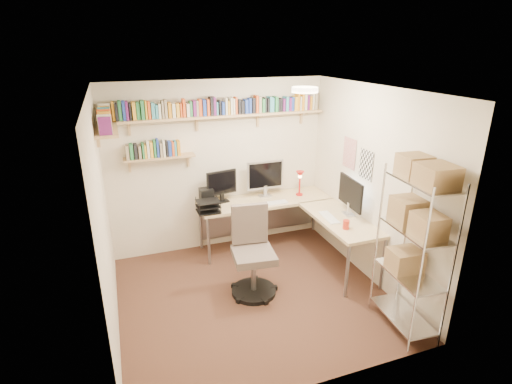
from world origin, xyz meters
TOP-DOWN VIEW (x-y plane):
  - ground at (0.00, 0.00)m, footprint 3.20×3.20m
  - room_shell at (0.00, 0.00)m, footprint 3.24×3.04m
  - wall_shelves at (-0.40, 1.30)m, footprint 3.12×1.09m
  - corner_desk at (0.67, 0.93)m, footprint 2.09×1.95m
  - office_chair at (0.03, 0.11)m, footprint 0.59×0.59m
  - wire_rack at (1.36, -1.08)m, footprint 0.45×0.81m

SIDE VIEW (x-z plane):
  - ground at x=0.00m, z-range 0.00..0.00m
  - office_chair at x=0.03m, z-range -0.09..1.03m
  - corner_desk at x=0.67m, z-range 0.09..1.42m
  - wire_rack at x=1.36m, z-range 0.34..2.27m
  - room_shell at x=0.00m, z-range 0.29..2.81m
  - wall_shelves at x=-0.40m, z-range 1.63..2.42m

